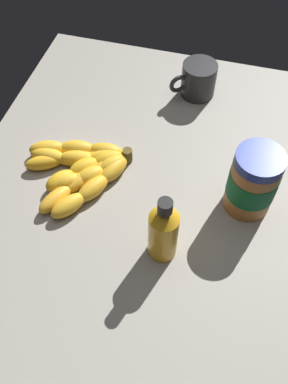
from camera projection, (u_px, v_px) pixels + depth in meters
The scene contains 5 objects.
ground_plane at pixel (133, 207), 84.56cm from camera, with size 96.87×70.45×3.49cm, color gray.
banana_bunch at pixel (83, 168), 86.03cm from camera, with size 20.95×22.30×3.71cm.
peanut_butter_jar at pixel (253, 182), 77.37cm from camera, with size 9.15×9.15×14.15cm.
honey_bottle at pixel (163, 231), 71.44cm from camera, with size 5.20×5.20×15.54cm.
coffee_mug at pixel (198, 80), 98.28cm from camera, with size 9.07×10.25×8.14cm.
Camera 1 is at (-44.49, -14.19, 68.85)cm, focal length 39.54 mm.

